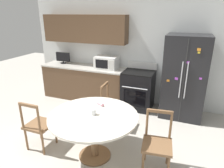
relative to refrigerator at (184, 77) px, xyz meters
The scene contains 13 objects.
ground_plane 2.79m from the refrigerator, 122.45° to the right, with size 14.00×14.00×0.00m, color #B2ADA3.
back_wall 1.84m from the refrigerator, 168.14° to the left, with size 5.20×0.44×2.60m.
kitchen_counter 2.54m from the refrigerator, behind, with size 2.25×0.64×0.90m.
refrigerator is the anchor object (origin of this frame).
oven_range 1.10m from the refrigerator, behind, with size 0.72×0.68×1.08m.
microwave 1.86m from the refrigerator, behind, with size 0.55×0.40×0.30m.
countertop_tv 3.18m from the refrigerator, behind, with size 0.41×0.16×0.30m.
dining_table 2.33m from the refrigerator, 121.28° to the right, with size 1.37×1.37×0.76m.
dining_chair_far 1.69m from the refrigerator, 141.94° to the right, with size 0.44×0.44×0.90m.
dining_chair_left 3.07m from the refrigerator, 135.77° to the right, with size 0.42×0.42×0.90m.
dining_chair_right 1.96m from the refrigerator, 96.90° to the right, with size 0.47×0.47×0.90m.
candle_glass 2.31m from the refrigerator, 121.57° to the right, with size 0.08×0.08×0.09m.
folded_napkin 2.06m from the refrigerator, 127.66° to the right, with size 0.16×0.12×0.05m.
Camera 1 is at (1.47, -2.16, 2.23)m, focal length 32.00 mm.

